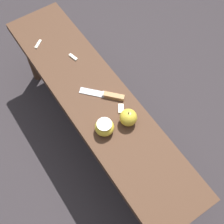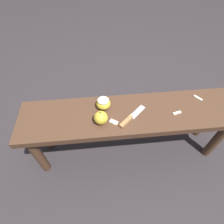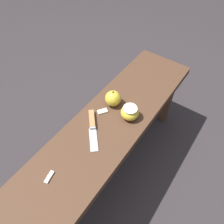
% 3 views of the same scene
% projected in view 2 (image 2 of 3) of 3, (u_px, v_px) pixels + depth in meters
% --- Properties ---
extents(ground_plane, '(8.00, 8.00, 0.00)m').
position_uv_depth(ground_plane, '(127.00, 149.00, 1.37)').
color(ground_plane, '#2D282B').
extents(wooden_bench, '(1.32, 0.30, 0.45)m').
position_uv_depth(wooden_bench, '(130.00, 120.00, 1.08)').
color(wooden_bench, '#472D1E').
rests_on(wooden_bench, ground_plane).
extents(knife, '(0.18, 0.16, 0.02)m').
position_uv_depth(knife, '(129.00, 119.00, 0.98)').
color(knife, '#B7BABF').
rests_on(knife, wooden_bench).
extents(apple_whole, '(0.08, 0.08, 0.09)m').
position_uv_depth(apple_whole, '(101.00, 118.00, 0.95)').
color(apple_whole, gold).
rests_on(apple_whole, wooden_bench).
extents(apple_cut, '(0.08, 0.08, 0.06)m').
position_uv_depth(apple_cut, '(103.00, 104.00, 1.03)').
color(apple_cut, gold).
rests_on(apple_cut, wooden_bench).
extents(apple_slice_near_knife, '(0.05, 0.03, 0.01)m').
position_uv_depth(apple_slice_near_knife, '(177.00, 113.00, 1.02)').
color(apple_slice_near_knife, white).
rests_on(apple_slice_near_knife, wooden_bench).
extents(apple_slice_center, '(0.05, 0.05, 0.01)m').
position_uv_depth(apple_slice_center, '(114.00, 122.00, 0.98)').
color(apple_slice_center, white).
rests_on(apple_slice_center, wooden_bench).
extents(apple_slice_near_bowl, '(0.04, 0.05, 0.01)m').
position_uv_depth(apple_slice_near_bowl, '(198.00, 98.00, 1.10)').
color(apple_slice_near_bowl, white).
rests_on(apple_slice_near_bowl, wooden_bench).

